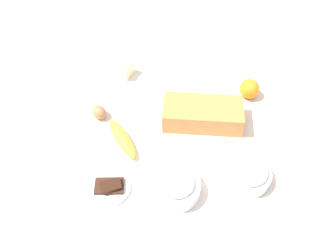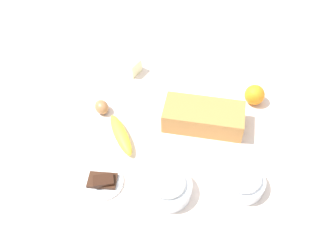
{
  "view_description": "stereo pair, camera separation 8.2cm",
  "coord_description": "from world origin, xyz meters",
  "px_view_note": "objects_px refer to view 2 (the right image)",
  "views": [
    {
      "loc": [
        0.2,
        -0.78,
        0.98
      ],
      "look_at": [
        0.0,
        0.0,
        0.04
      ],
      "focal_mm": 37.91,
      "sensor_mm": 36.0,
      "label": 1
    },
    {
      "loc": [
        0.28,
        -0.76,
        0.98
      ],
      "look_at": [
        0.0,
        0.0,
        0.04
      ],
      "focal_mm": 37.91,
      "sensor_mm": 36.0,
      "label": 2
    }
  ],
  "objects_px": {
    "flour_bowl": "(168,186)",
    "banana": "(121,135)",
    "orange_fruit": "(255,95)",
    "loaf_pan": "(203,116)",
    "butter_block": "(129,65)",
    "chocolate_plate": "(103,182)",
    "egg_near_butter": "(102,107)",
    "sugar_bowl": "(242,180)"
  },
  "relations": [
    {
      "from": "loaf_pan",
      "to": "chocolate_plate",
      "type": "xyz_separation_m",
      "value": [
        -0.22,
        -0.34,
        -0.03
      ]
    },
    {
      "from": "chocolate_plate",
      "to": "butter_block",
      "type": "bearing_deg",
      "value": 105.57
    },
    {
      "from": "butter_block",
      "to": "flour_bowl",
      "type": "bearing_deg",
      "value": -53.86
    },
    {
      "from": "egg_near_butter",
      "to": "orange_fruit",
      "type": "bearing_deg",
      "value": 25.34
    },
    {
      "from": "flour_bowl",
      "to": "orange_fruit",
      "type": "distance_m",
      "value": 0.51
    },
    {
      "from": "sugar_bowl",
      "to": "chocolate_plate",
      "type": "relative_size",
      "value": 1.09
    },
    {
      "from": "flour_bowl",
      "to": "banana",
      "type": "xyz_separation_m",
      "value": [
        -0.23,
        0.14,
        -0.01
      ]
    },
    {
      "from": "banana",
      "to": "butter_block",
      "type": "distance_m",
      "value": 0.35
    },
    {
      "from": "banana",
      "to": "butter_block",
      "type": "bearing_deg",
      "value": 109.95
    },
    {
      "from": "loaf_pan",
      "to": "flour_bowl",
      "type": "bearing_deg",
      "value": -104.39
    },
    {
      "from": "sugar_bowl",
      "to": "banana",
      "type": "distance_m",
      "value": 0.44
    },
    {
      "from": "loaf_pan",
      "to": "chocolate_plate",
      "type": "relative_size",
      "value": 2.3
    },
    {
      "from": "sugar_bowl",
      "to": "butter_block",
      "type": "distance_m",
      "value": 0.67
    },
    {
      "from": "flour_bowl",
      "to": "orange_fruit",
      "type": "height_order",
      "value": "same"
    },
    {
      "from": "loaf_pan",
      "to": "banana",
      "type": "bearing_deg",
      "value": -157.3
    },
    {
      "from": "orange_fruit",
      "to": "egg_near_butter",
      "type": "relative_size",
      "value": 1.23
    },
    {
      "from": "egg_near_butter",
      "to": "banana",
      "type": "bearing_deg",
      "value": -37.04
    },
    {
      "from": "banana",
      "to": "egg_near_butter",
      "type": "relative_size",
      "value": 3.09
    },
    {
      "from": "sugar_bowl",
      "to": "egg_near_butter",
      "type": "height_order",
      "value": "sugar_bowl"
    },
    {
      "from": "loaf_pan",
      "to": "egg_near_butter",
      "type": "bearing_deg",
      "value": -179.29
    },
    {
      "from": "flour_bowl",
      "to": "banana",
      "type": "distance_m",
      "value": 0.27
    },
    {
      "from": "loaf_pan",
      "to": "butter_block",
      "type": "bearing_deg",
      "value": 144.87
    },
    {
      "from": "flour_bowl",
      "to": "butter_block",
      "type": "xyz_separation_m",
      "value": [
        -0.35,
        0.47,
        -0.0
      ]
    },
    {
      "from": "loaf_pan",
      "to": "egg_near_butter",
      "type": "xyz_separation_m",
      "value": [
        -0.37,
        -0.07,
        -0.02
      ]
    },
    {
      "from": "banana",
      "to": "orange_fruit",
      "type": "bearing_deg",
      "value": 40.12
    },
    {
      "from": "chocolate_plate",
      "to": "orange_fruit",
      "type": "bearing_deg",
      "value": 54.25
    },
    {
      "from": "chocolate_plate",
      "to": "flour_bowl",
      "type": "bearing_deg",
      "value": 11.78
    },
    {
      "from": "flour_bowl",
      "to": "butter_block",
      "type": "relative_size",
      "value": 1.65
    },
    {
      "from": "sugar_bowl",
      "to": "orange_fruit",
      "type": "bearing_deg",
      "value": 95.71
    },
    {
      "from": "sugar_bowl",
      "to": "egg_near_butter",
      "type": "distance_m",
      "value": 0.57
    },
    {
      "from": "flour_bowl",
      "to": "orange_fruit",
      "type": "xyz_separation_m",
      "value": [
        0.17,
        0.48,
        0.0
      ]
    },
    {
      "from": "orange_fruit",
      "to": "egg_near_butter",
      "type": "distance_m",
      "value": 0.57
    },
    {
      "from": "orange_fruit",
      "to": "egg_near_butter",
      "type": "xyz_separation_m",
      "value": [
        -0.52,
        -0.24,
        -0.01
      ]
    },
    {
      "from": "loaf_pan",
      "to": "flour_bowl",
      "type": "height_order",
      "value": "loaf_pan"
    },
    {
      "from": "banana",
      "to": "egg_near_butter",
      "type": "distance_m",
      "value": 0.15
    },
    {
      "from": "flour_bowl",
      "to": "sugar_bowl",
      "type": "relative_size",
      "value": 1.04
    },
    {
      "from": "sugar_bowl",
      "to": "orange_fruit",
      "type": "relative_size",
      "value": 1.89
    },
    {
      "from": "banana",
      "to": "egg_near_butter",
      "type": "xyz_separation_m",
      "value": [
        -0.12,
        0.09,
        0.0
      ]
    },
    {
      "from": "chocolate_plate",
      "to": "sugar_bowl",
      "type": "bearing_deg",
      "value": 19.17
    },
    {
      "from": "butter_block",
      "to": "sugar_bowl",
      "type": "bearing_deg",
      "value": -33.98
    },
    {
      "from": "loaf_pan",
      "to": "butter_block",
      "type": "xyz_separation_m",
      "value": [
        -0.37,
        0.17,
        -0.01
      ]
    },
    {
      "from": "flour_bowl",
      "to": "chocolate_plate",
      "type": "xyz_separation_m",
      "value": [
        -0.2,
        -0.04,
        -0.02
      ]
    }
  ]
}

